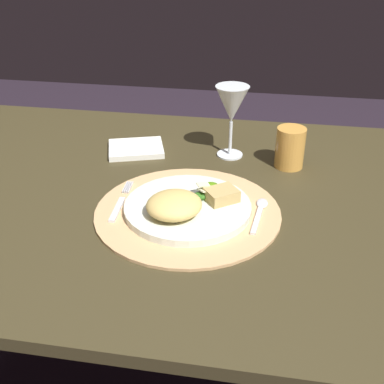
{
  "coord_description": "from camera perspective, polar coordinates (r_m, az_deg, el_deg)",
  "views": [
    {
      "loc": [
        0.22,
        -0.88,
        1.25
      ],
      "look_at": [
        0.08,
        -0.03,
        0.76
      ],
      "focal_mm": 45.48,
      "sensor_mm": 36.0,
      "label": 1
    }
  ],
  "objects": [
    {
      "name": "salad_greens",
      "position": [
        0.97,
        2.0,
        0.05
      ],
      "size": [
        0.07,
        0.08,
        0.03
      ],
      "color": "#396430",
      "rests_on": "dinner_plate"
    },
    {
      "name": "dining_table",
      "position": [
        1.1,
        -3.68,
        -5.38
      ],
      "size": [
        1.47,
        0.89,
        0.74
      ],
      "color": "#39311C",
      "rests_on": "ground"
    },
    {
      "name": "pasta_serving",
      "position": [
        0.91,
        -2.11,
        -1.53
      ],
      "size": [
        0.15,
        0.15,
        0.04
      ],
      "primitive_type": "ellipsoid",
      "rotation": [
        0.0,
        0.0,
        0.81
      ],
      "color": "#DDBB67",
      "rests_on": "dinner_plate"
    },
    {
      "name": "dinner_plate",
      "position": [
        0.95,
        -0.51,
        -1.82
      ],
      "size": [
        0.25,
        0.25,
        0.01
      ],
      "primitive_type": "cylinder",
      "color": "silver",
      "rests_on": "placemat"
    },
    {
      "name": "amber_tumbler",
      "position": [
        1.14,
        11.43,
        5.12
      ],
      "size": [
        0.07,
        0.07,
        0.09
      ],
      "primitive_type": "cylinder",
      "color": "gold",
      "rests_on": "dining_table"
    },
    {
      "name": "placemat",
      "position": [
        0.96,
        -0.51,
        -2.35
      ],
      "size": [
        0.37,
        0.37,
        0.01
      ],
      "primitive_type": "cylinder",
      "color": "tan",
      "rests_on": "dining_table"
    },
    {
      "name": "napkin",
      "position": [
        1.22,
        -6.59,
        5.07
      ],
      "size": [
        0.16,
        0.15,
        0.01
      ],
      "primitive_type": "cube",
      "rotation": [
        0.0,
        0.0,
        0.32
      ],
      "color": "white",
      "rests_on": "dining_table"
    },
    {
      "name": "wine_glass",
      "position": [
        1.15,
        4.69,
        10.01
      ],
      "size": [
        0.08,
        0.08,
        0.17
      ],
      "color": "silver",
      "rests_on": "dining_table"
    },
    {
      "name": "spoon",
      "position": [
        0.96,
        7.99,
        -2.09
      ],
      "size": [
        0.03,
        0.13,
        0.01
      ],
      "color": "silver",
      "rests_on": "placemat"
    },
    {
      "name": "bread_piece",
      "position": [
        0.95,
        3.5,
        -0.36
      ],
      "size": [
        0.08,
        0.07,
        0.02
      ],
      "primitive_type": "cube",
      "rotation": [
        0.0,
        0.0,
        3.78
      ],
      "color": "tan",
      "rests_on": "dinner_plate"
    },
    {
      "name": "fork",
      "position": [
        0.99,
        -8.39,
        -1.24
      ],
      "size": [
        0.02,
        0.16,
        0.0
      ],
      "color": "silver",
      "rests_on": "placemat"
    }
  ]
}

